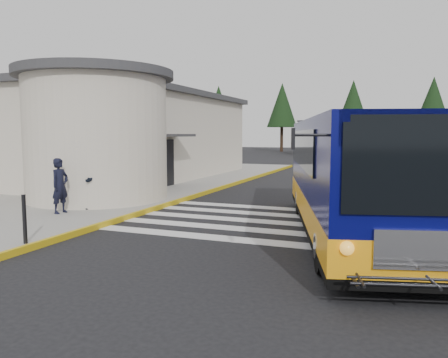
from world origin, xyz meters
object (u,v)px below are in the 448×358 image
(transit_bus, at_px, (357,181))
(far_bus_a, at_px, (412,144))
(bollard, at_px, (24,219))
(pedestrian_a, at_px, (60,186))
(pedestrian_b, at_px, (86,181))

(transit_bus, height_order, far_bus_a, transit_bus)
(bollard, distance_m, far_bus_a, 41.36)
(transit_bus, height_order, pedestrian_a, transit_bus)
(pedestrian_a, height_order, pedestrian_b, pedestrian_b)
(bollard, relative_size, far_bus_a, 0.12)
(transit_bus, xyz_separation_m, far_bus_a, (2.48, 36.10, 0.15))
(pedestrian_b, bearing_deg, bollard, -23.07)
(transit_bus, distance_m, far_bus_a, 36.18)
(pedestrian_a, height_order, bollard, pedestrian_a)
(pedestrian_b, height_order, far_bus_a, far_bus_a)
(transit_bus, relative_size, bollard, 9.74)
(pedestrian_a, xyz_separation_m, pedestrian_b, (0.26, 0.91, 0.06))
(transit_bus, distance_m, pedestrian_a, 8.85)
(bollard, bearing_deg, transit_bus, 31.50)
(far_bus_a, bearing_deg, pedestrian_b, -168.85)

